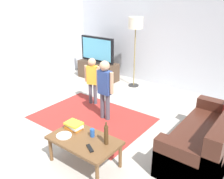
{
  "coord_description": "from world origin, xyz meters",
  "views": [
    {
      "loc": [
        2.53,
        -2.71,
        2.34
      ],
      "look_at": [
        0.0,
        0.6,
        0.65
      ],
      "focal_mm": 38.7,
      "sensor_mm": 36.0,
      "label": 1
    }
  ],
  "objects": [
    {
      "name": "child_center",
      "position": [
        -0.15,
        0.58,
        0.71
      ],
      "size": [
        0.4,
        0.19,
        1.18
      ],
      "color": "#4C4C59",
      "rests_on": "ground"
    },
    {
      "name": "tv_remote",
      "position": [
        0.69,
        -0.78,
        0.43
      ],
      "size": [
        0.17,
        0.12,
        0.02
      ],
      "primitive_type": "cube",
      "rotation": [
        0.0,
        0.0,
        -0.5
      ],
      "color": "black",
      "rests_on": "coffee_table"
    },
    {
      "name": "plate",
      "position": [
        0.19,
        -0.78,
        0.43
      ],
      "size": [
        0.22,
        0.22,
        0.02
      ],
      "color": "white",
      "rests_on": "coffee_table"
    },
    {
      "name": "tv",
      "position": [
        -1.8,
        2.28,
        0.85
      ],
      "size": [
        1.1,
        0.28,
        0.71
      ],
      "color": "black",
      "rests_on": "tv_stand"
    },
    {
      "name": "soda_can",
      "position": [
        0.52,
        -0.54,
        0.48
      ],
      "size": [
        0.07,
        0.07,
        0.12
      ],
      "primitive_type": "cylinder",
      "color": "#2659B2",
      "rests_on": "coffee_table"
    },
    {
      "name": "floor_lamp",
      "position": [
        -0.69,
        2.45,
        1.54
      ],
      "size": [
        0.36,
        0.36,
        1.78
      ],
      "color": "#262626",
      "rests_on": "ground"
    },
    {
      "name": "ground",
      "position": [
        0.0,
        0.0,
        0.0
      ],
      "size": [
        7.8,
        7.8,
        0.0
      ],
      "primitive_type": "plane",
      "color": "#B2ADA3"
    },
    {
      "name": "couch",
      "position": [
        1.85,
        0.59,
        0.29
      ],
      "size": [
        0.8,
        1.8,
        0.86
      ],
      "color": "#472319",
      "rests_on": "ground"
    },
    {
      "name": "coffee_table",
      "position": [
        0.47,
        -0.66,
        0.37
      ],
      "size": [
        1.0,
        0.6,
        0.42
      ],
      "color": "brown",
      "rests_on": "ground"
    },
    {
      "name": "bottle",
      "position": [
        0.79,
        -0.56,
        0.56
      ],
      "size": [
        0.06,
        0.06,
        0.33
      ],
      "color": "#4C3319",
      "rests_on": "coffee_table"
    },
    {
      "name": "area_rug",
      "position": [
        -0.37,
        0.42,
        0.0
      ],
      "size": [
        2.2,
        1.6,
        0.01
      ],
      "primitive_type": "cube",
      "color": "#9E2D28",
      "rests_on": "ground"
    },
    {
      "name": "tv_stand",
      "position": [
        -1.8,
        2.3,
        0.24
      ],
      "size": [
        1.2,
        0.44,
        0.5
      ],
      "color": "#4C3828",
      "rests_on": "ground"
    },
    {
      "name": "child_near_tv",
      "position": [
        -0.81,
        0.95,
        0.63
      ],
      "size": [
        0.34,
        0.19,
        1.05
      ],
      "color": "#4C4C59",
      "rests_on": "ground"
    },
    {
      "name": "book_stack",
      "position": [
        0.16,
        -0.55,
        0.47
      ],
      "size": [
        0.28,
        0.2,
        0.1
      ],
      "color": "orange",
      "rests_on": "coffee_table"
    },
    {
      "name": "wall_back",
      "position": [
        0.0,
        3.0,
        1.35
      ],
      "size": [
        6.0,
        0.12,
        2.7
      ],
      "primitive_type": "cube",
      "color": "silver",
      "rests_on": "ground"
    }
  ]
}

